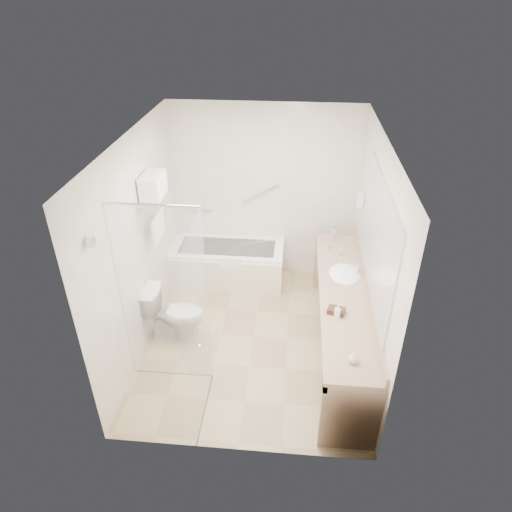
# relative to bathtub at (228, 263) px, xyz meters

# --- Properties ---
(floor) EXTENTS (3.20, 3.20, 0.00)m
(floor) POSITION_rel_bathtub_xyz_m (0.50, -1.24, -0.28)
(floor) COLOR tan
(floor) RESTS_ON ground
(ceiling) EXTENTS (2.60, 3.20, 0.10)m
(ceiling) POSITION_rel_bathtub_xyz_m (0.50, -1.24, 2.22)
(ceiling) COLOR white
(ceiling) RESTS_ON wall_back
(wall_back) EXTENTS (2.60, 0.10, 2.50)m
(wall_back) POSITION_rel_bathtub_xyz_m (0.50, 0.36, 0.97)
(wall_back) COLOR silver
(wall_back) RESTS_ON ground
(wall_front) EXTENTS (2.60, 0.10, 2.50)m
(wall_front) POSITION_rel_bathtub_xyz_m (0.50, -2.84, 0.97)
(wall_front) COLOR silver
(wall_front) RESTS_ON ground
(wall_left) EXTENTS (0.10, 3.20, 2.50)m
(wall_left) POSITION_rel_bathtub_xyz_m (-0.80, -1.24, 0.97)
(wall_left) COLOR silver
(wall_left) RESTS_ON ground
(wall_right) EXTENTS (0.10, 3.20, 2.50)m
(wall_right) POSITION_rel_bathtub_xyz_m (1.80, -1.24, 0.97)
(wall_right) COLOR silver
(wall_right) RESTS_ON ground
(bathtub) EXTENTS (1.60, 0.73, 0.59)m
(bathtub) POSITION_rel_bathtub_xyz_m (0.00, 0.00, 0.00)
(bathtub) COLOR white
(bathtub) RESTS_ON floor
(grab_bar_short) EXTENTS (0.40, 0.03, 0.03)m
(grab_bar_short) POSITION_rel_bathtub_xyz_m (-0.45, 0.32, 0.67)
(grab_bar_short) COLOR silver
(grab_bar_short) RESTS_ON wall_back
(grab_bar_long) EXTENTS (0.53, 0.03, 0.33)m
(grab_bar_long) POSITION_rel_bathtub_xyz_m (0.45, 0.32, 0.97)
(grab_bar_long) COLOR silver
(grab_bar_long) RESTS_ON wall_back
(shower_enclosure) EXTENTS (0.96, 0.91, 2.11)m
(shower_enclosure) POSITION_rel_bathtub_xyz_m (-0.13, -2.16, 0.79)
(shower_enclosure) COLOR silver
(shower_enclosure) RESTS_ON floor
(towel_shelf) EXTENTS (0.24, 0.55, 0.81)m
(towel_shelf) POSITION_rel_bathtub_xyz_m (-0.67, -0.89, 1.48)
(towel_shelf) COLOR silver
(towel_shelf) RESTS_ON wall_left
(vanity_counter) EXTENTS (0.55, 2.70, 0.95)m
(vanity_counter) POSITION_rel_bathtub_xyz_m (1.52, -1.39, 0.36)
(vanity_counter) COLOR tan
(vanity_counter) RESTS_ON floor
(sink) EXTENTS (0.40, 0.52, 0.14)m
(sink) POSITION_rel_bathtub_xyz_m (1.55, -0.99, 0.54)
(sink) COLOR white
(sink) RESTS_ON vanity_counter
(faucet) EXTENTS (0.03, 0.03, 0.14)m
(faucet) POSITION_rel_bathtub_xyz_m (1.70, -0.99, 0.65)
(faucet) COLOR silver
(faucet) RESTS_ON vanity_counter
(mirror) EXTENTS (0.02, 2.00, 1.20)m
(mirror) POSITION_rel_bathtub_xyz_m (1.79, -1.39, 1.27)
(mirror) COLOR #ACB0B8
(mirror) RESTS_ON wall_right
(hairdryer_unit) EXTENTS (0.08, 0.10, 0.18)m
(hairdryer_unit) POSITION_rel_bathtub_xyz_m (1.75, -0.19, 1.17)
(hairdryer_unit) COLOR silver
(hairdryer_unit) RESTS_ON wall_right
(toilet) EXTENTS (0.72, 0.41, 0.70)m
(toilet) POSITION_rel_bathtub_xyz_m (-0.45, -1.31, 0.07)
(toilet) COLOR white
(toilet) RESTS_ON floor
(amenity_basket) EXTENTS (0.20, 0.16, 0.06)m
(amenity_basket) POSITION_rel_bathtub_xyz_m (1.41, -1.75, 0.60)
(amenity_basket) COLOR #472B19
(amenity_basket) RESTS_ON vanity_counter
(soap_bottle_a) EXTENTS (0.09, 0.15, 0.06)m
(soap_bottle_a) POSITION_rel_bathtub_xyz_m (1.42, -1.80, 0.61)
(soap_bottle_a) COLOR silver
(soap_bottle_a) RESTS_ON vanity_counter
(soap_bottle_b) EXTENTS (0.09, 0.12, 0.09)m
(soap_bottle_b) POSITION_rel_bathtub_xyz_m (1.52, -2.45, 0.62)
(soap_bottle_b) COLOR silver
(soap_bottle_b) RESTS_ON vanity_counter
(water_bottle_left) EXTENTS (0.07, 0.07, 0.22)m
(water_bottle_left) POSITION_rel_bathtub_xyz_m (1.46, -0.21, 0.67)
(water_bottle_left) COLOR silver
(water_bottle_left) RESTS_ON vanity_counter
(water_bottle_mid) EXTENTS (0.06, 0.06, 0.18)m
(water_bottle_mid) POSITION_rel_bathtub_xyz_m (1.52, -0.82, 0.66)
(water_bottle_mid) COLOR silver
(water_bottle_mid) RESTS_ON vanity_counter
(water_bottle_right) EXTENTS (0.06, 0.06, 0.19)m
(water_bottle_right) POSITION_rel_bathtub_xyz_m (1.38, -0.70, 0.66)
(water_bottle_right) COLOR silver
(water_bottle_right) RESTS_ON vanity_counter
(drinking_glass_near) EXTENTS (0.08, 0.08, 0.08)m
(drinking_glass_near) POSITION_rel_bathtub_xyz_m (1.47, -0.14, 0.61)
(drinking_glass_near) COLOR silver
(drinking_glass_near) RESTS_ON vanity_counter
(drinking_glass_far) EXTENTS (0.09, 0.09, 0.09)m
(drinking_glass_far) POSITION_rel_bathtub_xyz_m (1.52, -0.56, 0.62)
(drinking_glass_far) COLOR silver
(drinking_glass_far) RESTS_ON vanity_counter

